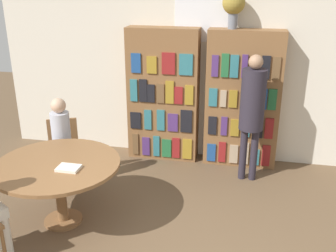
# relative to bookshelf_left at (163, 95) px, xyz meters

# --- Properties ---
(wall_back) EXTENTS (6.40, 0.07, 3.00)m
(wall_back) POSITION_rel_bookshelf_left_xyz_m (0.59, 0.19, 0.50)
(wall_back) COLOR beige
(wall_back) RESTS_ON ground_plane
(bookshelf_left) EXTENTS (1.07, 0.34, 2.01)m
(bookshelf_left) POSITION_rel_bookshelf_left_xyz_m (0.00, 0.00, 0.00)
(bookshelf_left) COLOR brown
(bookshelf_left) RESTS_ON ground_plane
(bookshelf_right) EXTENTS (1.07, 0.34, 2.01)m
(bookshelf_right) POSITION_rel_bookshelf_left_xyz_m (1.19, 0.00, 0.00)
(bookshelf_right) COLOR brown
(bookshelf_right) RESTS_ON ground_plane
(flower_vase) EXTENTS (0.31, 0.31, 0.50)m
(flower_vase) POSITION_rel_bookshelf_left_xyz_m (0.98, 0.01, 1.33)
(flower_vase) COLOR slate
(flower_vase) RESTS_ON bookshelf_right
(reading_table) EXTENTS (1.39, 1.39, 0.76)m
(reading_table) POSITION_rel_bookshelf_left_xyz_m (-0.76, -2.00, -0.35)
(reading_table) COLOR brown
(reading_table) RESTS_ON ground_plane
(chair_left_side) EXTENTS (0.53, 0.53, 0.87)m
(chair_left_side) POSITION_rel_bookshelf_left_xyz_m (-1.17, -1.05, -0.52)
(chair_left_side) COLOR brown
(chair_left_side) RESTS_ON ground_plane
(seated_reader_left) EXTENTS (0.36, 0.39, 1.24)m
(seated_reader_left) POSITION_rel_bookshelf_left_xyz_m (-1.10, -1.22, -0.30)
(seated_reader_left) COLOR #B2B7C6
(seated_reader_left) RESTS_ON ground_plane
(librarian_standing) EXTENTS (0.33, 0.60, 1.77)m
(librarian_standing) POSITION_rel_bookshelf_left_xyz_m (1.33, -0.50, 0.09)
(librarian_standing) COLOR #28232D
(librarian_standing) RESTS_ON ground_plane
(open_book_on_table) EXTENTS (0.24, 0.18, 0.03)m
(open_book_on_table) POSITION_rel_bookshelf_left_xyz_m (-0.57, -2.12, -0.23)
(open_book_on_table) COLOR silver
(open_book_on_table) RESTS_ON reading_table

